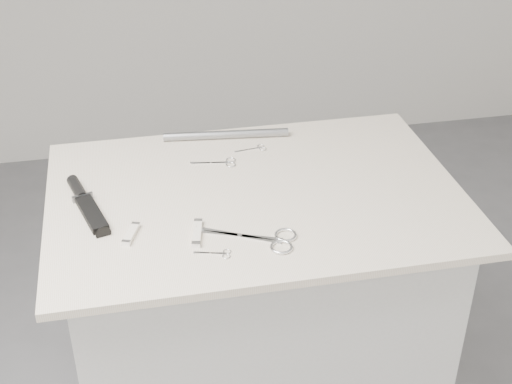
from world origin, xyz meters
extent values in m
cube|color=silver|center=(0.00, 0.00, 0.45)|extent=(0.90, 0.60, 0.90)
cube|color=beige|center=(0.00, 0.00, 0.91)|extent=(1.00, 0.70, 0.02)
cube|color=white|center=(-0.07, -0.17, 0.92)|extent=(0.19, 0.11, 0.00)
cylinder|color=white|center=(-0.07, -0.17, 0.92)|extent=(0.01, 0.01, 0.01)
torus|color=white|center=(0.03, -0.19, 0.92)|extent=(0.05, 0.05, 0.01)
torus|color=white|center=(0.01, -0.24, 0.92)|extent=(0.05, 0.05, 0.01)
cube|color=white|center=(-0.09, 0.16, 0.92)|extent=(0.10, 0.03, 0.00)
cylinder|color=white|center=(-0.09, 0.16, 0.92)|extent=(0.01, 0.01, 0.00)
torus|color=white|center=(-0.03, 0.17, 0.92)|extent=(0.03, 0.03, 0.00)
torus|color=white|center=(-0.04, 0.14, 0.92)|extent=(0.03, 0.03, 0.00)
cube|color=white|center=(0.02, 0.21, 0.92)|extent=(0.08, 0.02, 0.00)
cylinder|color=white|center=(0.02, 0.21, 0.92)|extent=(0.00, 0.00, 0.00)
torus|color=white|center=(0.06, 0.23, 0.92)|extent=(0.02, 0.02, 0.00)
torus|color=white|center=(0.06, 0.21, 0.92)|extent=(0.02, 0.02, 0.00)
cube|color=white|center=(-0.14, -0.22, 0.92)|extent=(0.07, 0.03, 0.00)
cylinder|color=white|center=(-0.14, -0.22, 0.92)|extent=(0.00, 0.00, 0.00)
torus|color=white|center=(-0.11, -0.23, 0.92)|extent=(0.02, 0.02, 0.00)
torus|color=white|center=(-0.11, -0.24, 0.92)|extent=(0.02, 0.02, 0.00)
cube|color=black|center=(-0.39, -0.03, 0.93)|extent=(0.08, 0.16, 0.02)
cube|color=gray|center=(-0.41, 0.05, 0.93)|extent=(0.06, 0.02, 0.02)
cylinder|color=black|center=(-0.42, 0.09, 0.93)|extent=(0.06, 0.10, 0.03)
cube|color=#EEE5D0|center=(-0.31, -0.12, 0.92)|extent=(0.04, 0.08, 0.01)
cube|color=white|center=(-0.29, -0.09, 0.92)|extent=(0.02, 0.01, 0.01)
cube|color=white|center=(-0.32, -0.16, 0.92)|extent=(0.02, 0.01, 0.01)
cube|color=#EEE5D0|center=(-0.16, -0.15, 0.93)|extent=(0.04, 0.10, 0.01)
cube|color=white|center=(-0.15, -0.11, 0.93)|extent=(0.02, 0.02, 0.01)
cube|color=white|center=(-0.17, -0.19, 0.93)|extent=(0.02, 0.02, 0.01)
cylinder|color=gray|center=(-0.02, 0.29, 0.93)|extent=(0.35, 0.06, 0.02)
camera|label=1|loc=(-0.29, -1.44, 1.83)|focal=50.00mm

